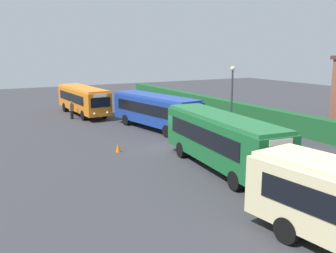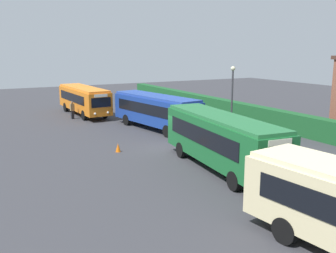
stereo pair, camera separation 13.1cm
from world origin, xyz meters
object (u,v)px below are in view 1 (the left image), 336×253
(traffic_cone, at_px, (118,148))
(lamppost, at_px, (232,94))
(person_right, at_px, (244,145))
(bus_blue, at_px, (155,110))
(person_center, at_px, (184,118))
(bus_green, at_px, (221,139))
(person_left, at_px, (72,110))
(person_far, at_px, (284,156))
(bus_orange, at_px, (83,99))

(traffic_cone, relative_size, lamppost, 0.11)
(person_right, bearing_deg, bus_blue, 46.53)
(person_center, bearing_deg, bus_green, 61.99)
(bus_green, distance_m, person_right, 2.94)
(bus_green, xyz_separation_m, person_left, (-20.37, -3.43, -0.91))
(traffic_cone, bearing_deg, person_center, 119.05)
(person_far, xyz_separation_m, traffic_cone, (-8.63, -6.73, -0.65))
(lamppost, bearing_deg, bus_orange, -156.75)
(bus_blue, xyz_separation_m, lamppost, (6.00, 3.59, 1.78))
(bus_blue, xyz_separation_m, bus_green, (11.91, -1.73, 0.11))
(bus_orange, distance_m, person_right, 21.62)
(person_center, height_order, person_right, person_center)
(person_left, relative_size, person_far, 1.00)
(person_left, distance_m, person_center, 12.09)
(person_far, bearing_deg, bus_orange, 41.72)
(person_right, bearing_deg, person_left, 59.31)
(bus_blue, relative_size, lamppost, 1.83)
(bus_orange, height_order, person_right, bus_orange)
(person_left, height_order, person_far, person_far)
(traffic_cone, bearing_deg, person_far, 37.93)
(bus_blue, relative_size, bus_green, 0.98)
(bus_blue, relative_size, person_center, 5.84)
(bus_green, bearing_deg, person_far, 58.87)
(bus_blue, distance_m, lamppost, 7.22)
(bus_orange, distance_m, traffic_cone, 15.94)
(traffic_cone, height_order, lamppost, lamppost)
(bus_orange, xyz_separation_m, lamppost, (16.31, 7.01, 1.80))
(person_center, height_order, lamppost, lamppost)
(person_far, bearing_deg, traffic_cone, 69.08)
(bus_blue, height_order, lamppost, lamppost)
(person_center, relative_size, person_right, 1.00)
(person_center, bearing_deg, bus_blue, -30.13)
(bus_green, distance_m, person_left, 20.68)
(bus_green, relative_size, person_right, 5.99)
(person_left, relative_size, lamppost, 0.31)
(bus_orange, height_order, person_left, bus_orange)
(bus_blue, height_order, traffic_cone, bus_blue)
(bus_green, bearing_deg, lamppost, 143.83)
(person_center, bearing_deg, bus_orange, -70.25)
(bus_orange, distance_m, lamppost, 17.84)
(person_center, relative_size, lamppost, 0.31)
(bus_green, relative_size, person_left, 5.94)
(bus_blue, height_order, person_right, bus_blue)
(traffic_cone, bearing_deg, person_left, 178.19)
(person_right, distance_m, traffic_cone, 8.47)
(lamppost, bearing_deg, bus_blue, -149.13)
(person_center, distance_m, person_right, 10.00)
(bus_blue, height_order, person_left, bus_blue)
(bus_orange, height_order, person_far, bus_orange)
(person_left, xyz_separation_m, traffic_cone, (13.89, -0.44, -0.64))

